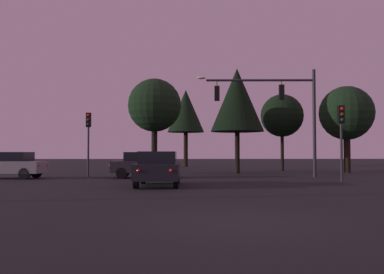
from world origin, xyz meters
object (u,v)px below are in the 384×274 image
Objects in this scene: traffic_light_corner_left at (88,131)px; tree_right_cluster at (282,116)px; traffic_light_corner_right at (341,127)px; car_crossing_right at (145,164)px; tree_left_far at (155,106)px; tree_center_horizon at (237,100)px; tree_lot_edge at (186,111)px; traffic_signal_mast_arm at (279,103)px; tree_behind_sign at (346,113)px; car_crossing_left at (8,165)px; car_nearside_lane at (158,168)px.

traffic_light_corner_left is 16.88m from tree_right_cluster.
car_crossing_right is (-10.17, 4.03, -1.95)m from traffic_light_corner_right.
car_crossing_right is 0.57× the size of tree_left_far.
traffic_light_corner_left is 0.52× the size of tree_center_horizon.
tree_lot_edge reaches higher than tree_center_horizon.
tree_behind_sign reaches higher than traffic_signal_mast_arm.
car_crossing_left is 0.56× the size of tree_center_horizon.
tree_center_horizon is (14.06, 5.90, 4.55)m from car_crossing_left.
traffic_light_corner_left is 19.32m from tree_behind_sign.
car_crossing_left is 24.61m from tree_lot_edge.
tree_left_far is at bearing 94.00° from car_nearside_lane.
traffic_signal_mast_arm is at bearing 117.33° from traffic_light_corner_right.
car_crossing_right is at bearing -136.48° from tree_right_cluster.
tree_behind_sign is (6.86, 6.65, 0.04)m from traffic_signal_mast_arm.
traffic_light_corner_left is 0.92× the size of car_nearside_lane.
tree_behind_sign reaches higher than car_crossing_right.
traffic_light_corner_left is at bearing -158.59° from tree_center_horizon.
tree_left_far is at bearing -179.49° from tree_behind_sign.
tree_right_cluster is (4.48, 4.70, -0.71)m from tree_center_horizon.
car_crossing_left is (-8.87, 5.79, -0.00)m from car_nearside_lane.
traffic_light_corner_left is 0.62× the size of tree_right_cluster.
traffic_light_corner_right is 14.38m from tree_right_cluster.
car_nearside_lane is at bearing -136.80° from tree_behind_sign.
car_crossing_right is at bearing -138.68° from tree_center_horizon.
car_nearside_lane is (-9.09, -2.15, -1.95)m from traffic_light_corner_right.
tree_center_horizon is (-3.90, 9.55, 2.60)m from traffic_light_corner_right.
traffic_light_corner_left is 0.99× the size of car_crossing_right.
tree_lot_edge is (10.61, 21.56, 5.31)m from car_crossing_left.
traffic_light_corner_right is 0.50× the size of tree_center_horizon.
tree_right_cluster reaches higher than car_nearside_lane.
tree_center_horizon reaches higher than tree_left_far.
car_crossing_left is 21.70m from tree_right_cluster.
traffic_light_corner_right is 11.92m from tree_behind_sign.
car_crossing_left is 7.79m from car_crossing_right.
car_nearside_lane is 19.29m from tree_behind_sign.
tree_center_horizon is (6.08, -1.13, 0.30)m from tree_left_far.
car_crossing_left is 0.65× the size of tree_behind_sign.
traffic_signal_mast_arm reaches higher than car_nearside_lane.
tree_behind_sign is 0.78× the size of tree_lot_edge.
tree_center_horizon is (5.19, 11.70, 4.55)m from car_nearside_lane.
traffic_light_corner_left reaches higher than car_crossing_left.
tree_lot_edge reaches higher than traffic_light_corner_right.
tree_behind_sign is (18.55, 5.16, 1.67)m from traffic_light_corner_left.
car_crossing_left is 11.45m from tree_left_far.
tree_right_cluster is (10.76, 10.21, 3.84)m from car_crossing_right.
traffic_signal_mast_arm is at bearing -135.90° from tree_behind_sign.
car_nearside_lane is (4.75, -7.80, -2.05)m from traffic_light_corner_left.
traffic_light_corner_right is at bearing -11.48° from car_crossing_left.
tree_center_horizon is at bearing 21.41° from traffic_light_corner_left.
car_nearside_lane and car_crossing_right have the same top height.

